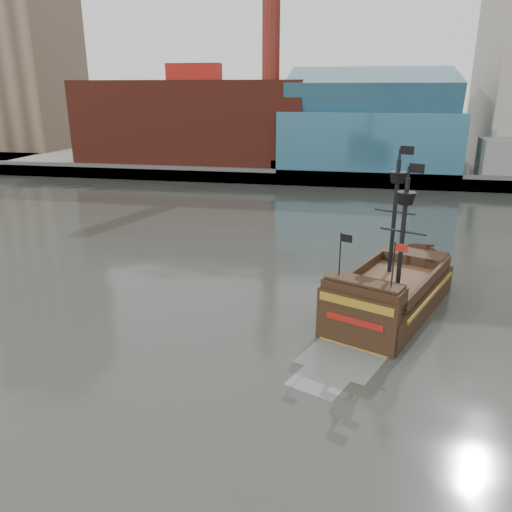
# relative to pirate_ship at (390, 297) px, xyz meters

# --- Properties ---
(ground) EXTENTS (400.00, 400.00, 0.00)m
(ground) POSITION_rel_pirate_ship_xyz_m (-11.21, -13.46, -1.16)
(ground) COLOR #2B2D28
(ground) RESTS_ON ground
(promenade_far) EXTENTS (220.00, 60.00, 2.00)m
(promenade_far) POSITION_rel_pirate_ship_xyz_m (-11.21, 78.54, -0.16)
(promenade_far) COLOR slate
(promenade_far) RESTS_ON ground
(seawall) EXTENTS (220.00, 1.00, 2.60)m
(seawall) POSITION_rel_pirate_ship_xyz_m (-11.21, 49.04, 0.14)
(seawall) COLOR #4C4C49
(seawall) RESTS_ON ground
(skyline) EXTENTS (149.00, 45.00, 62.00)m
(skyline) POSITION_rel_pirate_ship_xyz_m (-6.01, 71.11, 23.40)
(skyline) COLOR brown
(skyline) RESTS_ON promenade_far
(pirate_ship) EXTENTS (11.33, 17.68, 12.77)m
(pirate_ship) POSITION_rel_pirate_ship_xyz_m (0.00, 0.00, 0.00)
(pirate_ship) COLOR black
(pirate_ship) RESTS_ON ground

